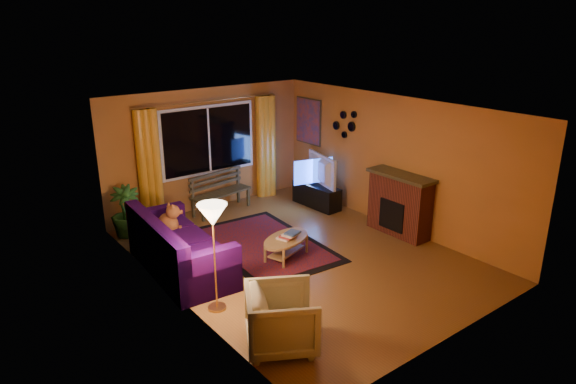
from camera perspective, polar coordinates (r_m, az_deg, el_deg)
floor at (r=8.78m, az=1.20°, el=-7.06°), size 4.50×6.00×0.02m
ceiling at (r=8.00m, az=1.33°, el=9.38°), size 4.50×6.00×0.02m
wall_back at (r=10.72m, az=-8.90°, el=4.74°), size 4.50×0.02×2.50m
wall_left at (r=7.19m, az=-12.94°, el=-2.68°), size 0.02×6.00×2.50m
wall_right at (r=9.82m, az=11.61°, el=3.27°), size 0.02×6.00×2.50m
window at (r=10.62m, az=-8.78°, el=5.72°), size 2.00×0.02×1.30m
curtain_rod at (r=10.43m, az=-8.88°, el=9.96°), size 3.20×0.03×0.03m
curtain_left at (r=10.09m, az=-15.21°, el=2.63°), size 0.36×0.36×2.24m
curtain_right at (r=11.34m, az=-2.56°, el=5.05°), size 0.36×0.36×2.24m
bench at (r=10.68m, az=-7.40°, el=-1.14°), size 1.38×0.60×0.40m
potted_plant at (r=9.81m, az=-17.60°, el=-2.08°), size 0.67×0.67×0.94m
sofa at (r=8.27m, az=-11.88°, el=-5.62°), size 1.12×2.33×0.92m
dog at (r=8.63m, az=-13.19°, el=-2.99°), size 0.32×0.44×0.47m
armchair at (r=6.35m, az=-0.70°, el=-13.60°), size 1.08×1.10×0.85m
floor_lamp at (r=7.00m, az=-8.16°, el=-7.27°), size 0.28×0.28×1.55m
rug at (r=9.14m, az=-2.65°, el=-5.84°), size 1.93×2.86×0.02m
coffee_table at (r=8.59m, az=-0.19°, el=-6.23°), size 1.29×1.29×0.37m
tv_console at (r=10.90m, az=3.20°, el=-0.38°), size 0.43×1.15×0.47m
television at (r=10.73m, az=3.26°, el=2.43°), size 0.40×1.12×0.64m
fireplace at (r=9.64m, az=12.29°, el=-1.47°), size 0.40×1.20×1.10m
mirror_cluster at (r=10.53m, az=6.28°, el=7.67°), size 0.06×0.60×0.56m
painting at (r=11.41m, az=2.27°, el=7.87°), size 0.04×0.76×0.96m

